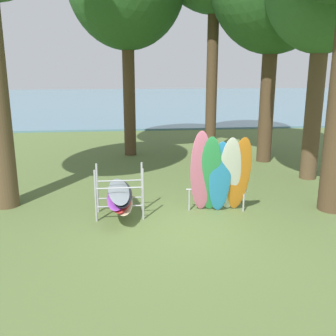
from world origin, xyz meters
TOP-DOWN VIEW (x-y plane):
  - ground_plane at (0.00, 0.00)m, footprint 80.00×80.00m
  - lake_water at (0.00, 31.57)m, footprint 80.00×36.00m
  - leaning_board_pile at (1.05, 0.71)m, footprint 1.54×1.09m
  - board_storage_rack at (-1.34, 0.94)m, footprint 1.15×2.13m

SIDE VIEW (x-z plane):
  - ground_plane at x=0.00m, z-range 0.00..0.00m
  - lake_water at x=0.00m, z-range 0.00..0.10m
  - board_storage_rack at x=-1.34m, z-range -0.10..1.15m
  - leaning_board_pile at x=1.05m, z-range -0.07..2.10m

